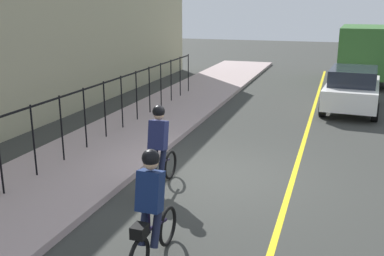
{
  "coord_description": "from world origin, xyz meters",
  "views": [
    {
      "loc": [
        -9.34,
        -2.39,
        3.81
      ],
      "look_at": [
        0.27,
        0.79,
        1.0
      ],
      "focal_mm": 41.75,
      "sensor_mm": 36.0,
      "label": 1
    }
  ],
  "objects_px": {
    "cyclist_lead": "(159,148)",
    "cyclist_follow": "(151,209)",
    "patrol_sedan": "(352,88)",
    "box_truck_background": "(366,51)"
  },
  "relations": [
    {
      "from": "cyclist_follow",
      "to": "box_truck_background",
      "type": "height_order",
      "value": "box_truck_background"
    },
    {
      "from": "patrol_sedan",
      "to": "box_truck_background",
      "type": "bearing_deg",
      "value": -1.32
    },
    {
      "from": "cyclist_lead",
      "to": "cyclist_follow",
      "type": "xyz_separation_m",
      "value": [
        -2.7,
        -0.99,
        0.0
      ]
    },
    {
      "from": "cyclist_lead",
      "to": "patrol_sedan",
      "type": "bearing_deg",
      "value": -22.09
    },
    {
      "from": "cyclist_lead",
      "to": "cyclist_follow",
      "type": "height_order",
      "value": "same"
    },
    {
      "from": "cyclist_follow",
      "to": "box_truck_background",
      "type": "bearing_deg",
      "value": -9.45
    },
    {
      "from": "patrol_sedan",
      "to": "box_truck_background",
      "type": "height_order",
      "value": "box_truck_background"
    },
    {
      "from": "cyclist_lead",
      "to": "patrol_sedan",
      "type": "relative_size",
      "value": 0.4
    },
    {
      "from": "cyclist_follow",
      "to": "patrol_sedan",
      "type": "distance_m",
      "value": 12.15
    },
    {
      "from": "cyclist_lead",
      "to": "box_truck_background",
      "type": "xyz_separation_m",
      "value": [
        16.17,
        -4.65,
        0.64
      ]
    }
  ]
}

